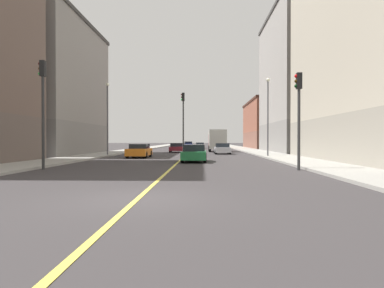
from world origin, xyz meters
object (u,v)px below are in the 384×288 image
object	(u,v)px
building_left_far	(270,125)
car_blue	(188,145)
street_lamp_left_near	(268,109)
car_green	(194,153)
building_left_mid	(301,82)
traffic_light_left_near	(299,107)
car_orange	(139,151)
traffic_light_right_near	(43,99)
building_left_near	(380,42)
traffic_light_median_far	(183,116)
street_lamp_right_near	(107,111)
box_truck	(217,140)
car_white	(200,146)
car_silver	(222,149)
building_right_midblock	(52,88)
car_maroon	(177,148)

from	to	relation	value
building_left_far	car_blue	bearing A→B (deg)	165.23
street_lamp_left_near	car_green	xyz separation A→B (m)	(-7.00, -7.07, -4.04)
building_left_mid	street_lamp_left_near	bearing A→B (deg)	-116.05
traffic_light_left_near	car_orange	distance (m)	18.19
traffic_light_right_near	building_left_near	bearing A→B (deg)	18.62
traffic_light_median_far	car_blue	size ratio (longest dim) A/B	1.70
street_lamp_right_near	car_orange	distance (m)	6.60
car_green	box_truck	distance (m)	24.08
building_left_mid	car_orange	xyz separation A→B (m)	(-19.65, -15.59, -9.06)
traffic_light_left_near	car_green	size ratio (longest dim) A/B	1.18
car_white	car_silver	bearing A→B (deg)	-83.77
building_left_mid	traffic_light_left_near	bearing A→B (deg)	-105.63
building_left_near	traffic_light_right_near	distance (m)	24.46
car_white	building_left_far	bearing A→B (deg)	7.53
traffic_light_right_near	street_lamp_right_near	world-z (taller)	street_lamp_right_near
building_left_near	box_truck	distance (m)	27.50
car_green	car_blue	size ratio (longest dim) A/B	1.15
street_lamp_left_near	car_blue	xyz separation A→B (m)	(-9.40, 41.47, -4.03)
traffic_light_left_near	street_lamp_right_near	size ratio (longest dim) A/B	0.71
building_left_mid	car_white	bearing A→B (deg)	124.62
building_right_midblock	building_left_far	bearing A→B (deg)	45.67
traffic_light_right_near	car_orange	world-z (taller)	traffic_light_right_near
building_left_mid	building_right_midblock	bearing A→B (deg)	-163.24
car_silver	street_lamp_right_near	bearing A→B (deg)	-154.81
car_green	car_maroon	bearing A→B (deg)	97.82
building_left_near	street_lamp_right_near	size ratio (longest dim) A/B	2.82
building_left_far	car_white	size ratio (longest dim) A/B	4.67
building_left_near	car_orange	xyz separation A→B (m)	(-19.65, 6.23, -8.50)
box_truck	street_lamp_left_near	bearing A→B (deg)	-75.96
building_left_mid	car_blue	size ratio (longest dim) A/B	4.85
building_left_far	building_right_midblock	distance (m)	44.27
car_white	car_green	size ratio (longest dim) A/B	0.98
building_left_near	traffic_light_median_far	distance (m)	19.55
building_left_mid	street_lamp_left_near	xyz separation A→B (m)	(-7.22, -14.78, -5.01)
car_silver	car_maroon	world-z (taller)	car_silver
traffic_light_right_near	street_lamp_right_near	distance (m)	17.24
building_left_far	building_left_near	bearing A→B (deg)	-90.00
street_lamp_right_near	building_left_near	bearing A→B (deg)	-22.01
building_right_midblock	box_truck	distance (m)	23.29
building_left_near	building_right_midblock	size ratio (longest dim) A/B	1.20
building_left_mid	street_lamp_right_near	size ratio (longest dim) A/B	2.56
car_white	car_green	xyz separation A→B (m)	(-0.11, -42.28, 0.06)
traffic_light_left_near	car_maroon	bearing A→B (deg)	107.03
car_orange	car_blue	xyz separation A→B (m)	(3.03, 42.27, 0.02)
car_green	building_right_midblock	bearing A→B (deg)	142.99
building_left_mid	car_orange	size ratio (longest dim) A/B	4.36
car_maroon	car_silver	bearing A→B (deg)	-45.79
building_left_mid	car_green	xyz separation A→B (m)	(-14.22, -21.84, -9.05)
box_truck	traffic_light_right_near	bearing A→B (deg)	-109.62
car_maroon	street_lamp_left_near	bearing A→B (deg)	-55.61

